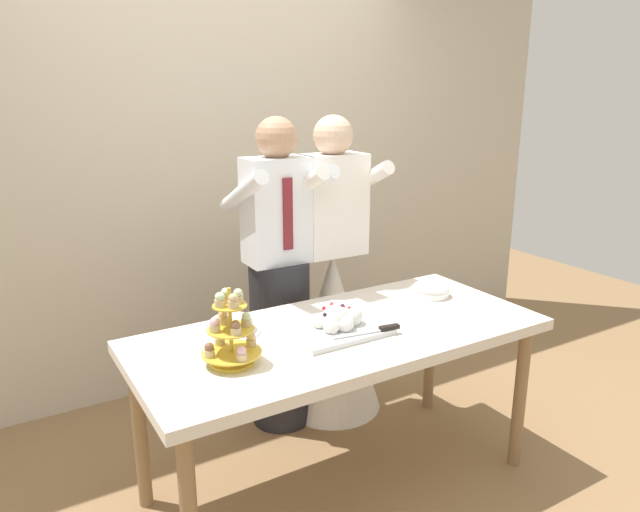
# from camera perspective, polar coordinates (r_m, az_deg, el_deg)

# --- Properties ---
(ground_plane) EXTENTS (8.00, 8.00, 0.00)m
(ground_plane) POSITION_cam_1_polar(r_m,az_deg,el_deg) (2.98, 1.88, -20.95)
(ground_plane) COLOR olive
(rear_wall) EXTENTS (5.20, 0.10, 2.90)m
(rear_wall) POSITION_cam_1_polar(r_m,az_deg,el_deg) (3.64, -10.03, 10.31)
(rear_wall) COLOR beige
(rear_wall) RESTS_ON ground_plane
(dessert_table) EXTENTS (1.80, 0.80, 0.78)m
(dessert_table) POSITION_cam_1_polar(r_m,az_deg,el_deg) (2.63, 2.02, -8.60)
(dessert_table) COLOR silver
(dessert_table) RESTS_ON ground_plane
(cupcake_stand) EXTENTS (0.23, 0.23, 0.31)m
(cupcake_stand) POSITION_cam_1_polar(r_m,az_deg,el_deg) (2.27, -8.62, -7.38)
(cupcake_stand) COLOR gold
(cupcake_stand) RESTS_ON dessert_table
(main_cake_tray) EXTENTS (0.43, 0.31, 0.13)m
(main_cake_tray) POSITION_cam_1_polar(r_m,az_deg,el_deg) (2.56, 1.77, -6.55)
(main_cake_tray) COLOR silver
(main_cake_tray) RESTS_ON dessert_table
(plate_stack) EXTENTS (0.18, 0.18, 0.05)m
(plate_stack) POSITION_cam_1_polar(r_m,az_deg,el_deg) (3.04, 10.69, -3.31)
(plate_stack) COLOR white
(plate_stack) RESTS_ON dessert_table
(round_cake) EXTENTS (0.24, 0.24, 0.06)m
(round_cake) POSITION_cam_1_polar(r_m,az_deg,el_deg) (2.59, -8.43, -6.71)
(round_cake) COLOR white
(round_cake) RESTS_ON dessert_table
(person_groom) EXTENTS (0.46, 0.49, 1.66)m
(person_groom) POSITION_cam_1_polar(r_m,az_deg,el_deg) (3.13, -3.93, -3.58)
(person_groom) COLOR #232328
(person_groom) RESTS_ON ground_plane
(person_bride) EXTENTS (0.56, 0.56, 1.66)m
(person_bride) POSITION_cam_1_polar(r_m,az_deg,el_deg) (3.33, 1.19, -5.37)
(person_bride) COLOR white
(person_bride) RESTS_ON ground_plane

